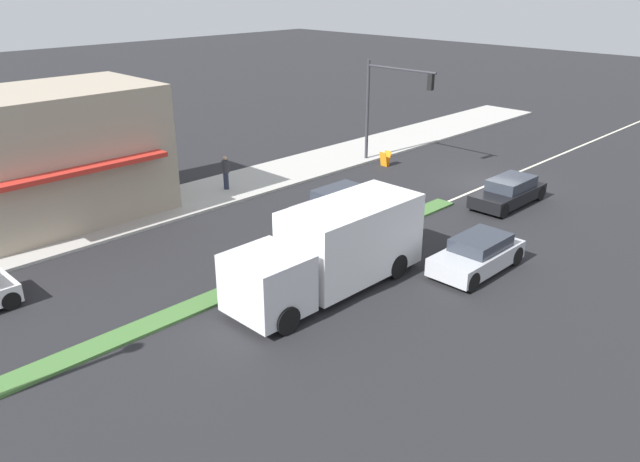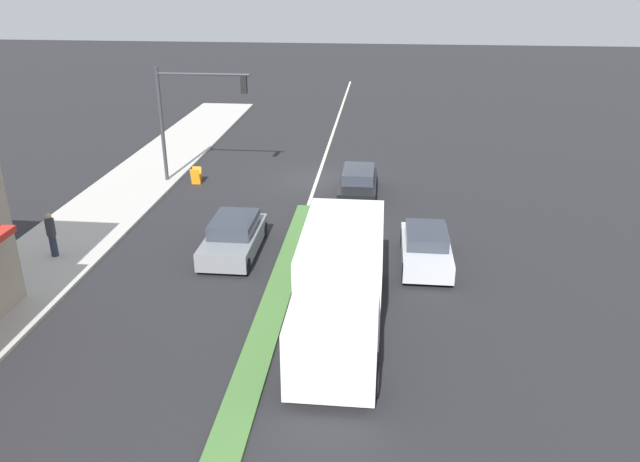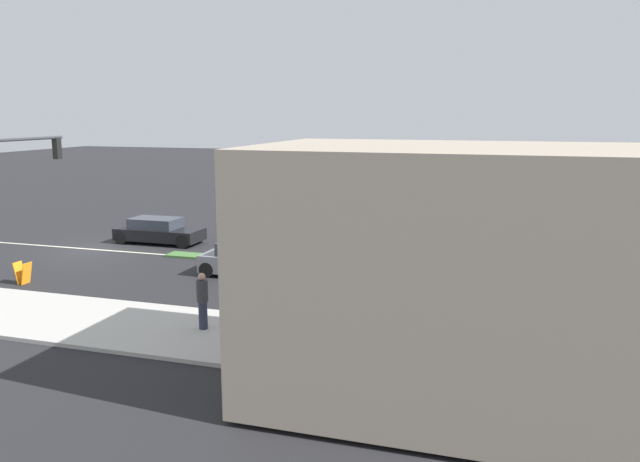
# 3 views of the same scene
# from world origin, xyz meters

# --- Properties ---
(ground_plane) EXTENTS (160.00, 160.00, 0.00)m
(ground_plane) POSITION_xyz_m (0.00, 18.00, 0.00)
(ground_plane) COLOR #232326
(lane_marking_center) EXTENTS (0.16, 60.00, 0.01)m
(lane_marking_center) POSITION_xyz_m (0.00, 0.00, 0.00)
(lane_marking_center) COLOR beige
(lane_marking_center) RESTS_ON ground
(traffic_signal_main) EXTENTS (4.59, 0.34, 5.60)m
(traffic_signal_main) POSITION_xyz_m (6.12, 1.07, 3.90)
(traffic_signal_main) COLOR #333338
(traffic_signal_main) RESTS_ON sidewalk_right
(pedestrian) EXTENTS (0.34, 0.34, 1.70)m
(pedestrian) POSITION_xyz_m (8.76, 10.32, 1.01)
(pedestrian) COLOR #282D42
(pedestrian) RESTS_ON sidewalk_right
(warning_aframe_sign) EXTENTS (0.45, 0.53, 0.84)m
(warning_aframe_sign) POSITION_xyz_m (5.97, 1.28, 0.43)
(warning_aframe_sign) COLOR orange
(warning_aframe_sign) RESTS_ON ground
(delivery_truck) EXTENTS (2.44, 7.50, 2.87)m
(delivery_truck) POSITION_xyz_m (-2.20, 14.04, 1.47)
(delivery_truck) COLOR silver
(delivery_truck) RESTS_ON ground
(suv_grey) EXTENTS (1.87, 4.17, 1.36)m
(suv_grey) POSITION_xyz_m (2.20, 9.12, 0.65)
(suv_grey) COLOR slate
(suv_grey) RESTS_ON ground
(suv_black) EXTENTS (1.73, 4.32, 1.27)m
(suv_black) POSITION_xyz_m (-2.20, 2.13, 0.61)
(suv_black) COLOR black
(suv_black) RESTS_ON ground
(sedan_silver) EXTENTS (1.75, 3.94, 1.30)m
(sedan_silver) POSITION_xyz_m (-5.00, 9.38, 0.64)
(sedan_silver) COLOR #B7BABF
(sedan_silver) RESTS_ON ground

